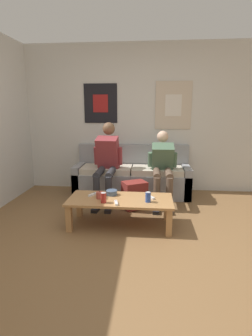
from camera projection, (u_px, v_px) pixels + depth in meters
name	position (u px, v px, depth m)	size (l,w,h in m)	color
ground_plane	(123.00, 257.00, 2.64)	(18.00, 18.00, 0.00)	brown
wall_back	(137.00, 119.00, 4.63)	(10.00, 0.07, 2.55)	silver
couch	(132.00, 178.00, 4.54)	(1.95, 0.67, 0.84)	gray
coffee_table	(120.00, 203.00, 3.29)	(1.30, 0.58, 0.36)	#B27F4C
person_seated_adult	(107.00, 159.00, 4.16)	(0.47, 0.95, 1.24)	#2D2D33
person_seated_teen	(163.00, 165.00, 4.08)	(0.47, 0.94, 1.11)	brown
backpack	(135.00, 196.00, 3.88)	(0.41, 0.37, 0.41)	maroon
ceramic_bowl	(112.00, 192.00, 3.41)	(0.15, 0.15, 0.07)	#475B75
pillar_candle	(100.00, 195.00, 3.28)	(0.08, 0.08, 0.10)	#B24C42
drink_can_blue	(148.00, 197.00, 3.15)	(0.07, 0.07, 0.12)	#28479E
drink_can_red	(103.00, 198.00, 3.13)	(0.07, 0.07, 0.12)	maroon
game_controller_near_left	(116.00, 203.00, 3.09)	(0.07, 0.15, 0.03)	white
game_controller_near_right	(93.00, 195.00, 3.40)	(0.10, 0.14, 0.03)	white
game_controller_far_center	(151.00, 197.00, 3.30)	(0.11, 0.14, 0.03)	white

